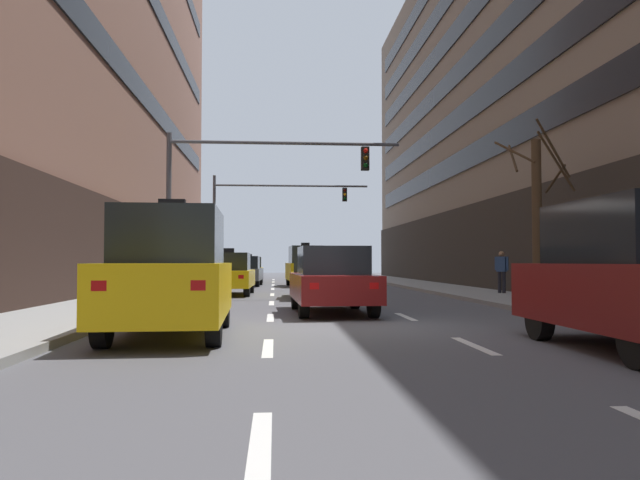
{
  "coord_description": "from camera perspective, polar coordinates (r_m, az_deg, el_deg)",
  "views": [
    {
      "loc": [
        -1.5,
        -12.35,
        1.31
      ],
      "look_at": [
        0.94,
        20.58,
        2.49
      ],
      "focal_mm": 34.2,
      "sensor_mm": 36.0,
      "label": 1
    }
  ],
  "objects": [
    {
      "name": "ground_plane",
      "position": [
        12.51,
        2.71,
        -8.06
      ],
      "size": [
        120.0,
        120.0,
        0.0
      ],
      "primitive_type": "plane",
      "color": "#515156"
    },
    {
      "name": "sidewalk_left",
      "position": [
        13.31,
        -25.62,
        -7.2
      ],
      "size": [
        3.0,
        80.0,
        0.14
      ],
      "primitive_type": "cube",
      "color": "gray",
      "rests_on": "ground"
    },
    {
      "name": "lane_stripe_l1_s2",
      "position": [
        4.54,
        -5.64,
        -18.78
      ],
      "size": [
        0.16,
        2.0,
        0.01
      ],
      "primitive_type": "cube",
      "color": "silver",
      "rests_on": "ground"
    },
    {
      "name": "lane_stripe_l1_s3",
      "position": [
        9.44,
        -4.89,
        -10.0
      ],
      "size": [
        0.16,
        2.0,
        0.01
      ],
      "primitive_type": "cube",
      "color": "silver",
      "rests_on": "ground"
    },
    {
      "name": "lane_stripe_l1_s4",
      "position": [
        14.41,
        -4.66,
        -7.24
      ],
      "size": [
        0.16,
        2.0,
        0.01
      ],
      "primitive_type": "cube",
      "color": "silver",
      "rests_on": "ground"
    },
    {
      "name": "lane_stripe_l1_s5",
      "position": [
        19.39,
        -4.55,
        -5.9
      ],
      "size": [
        0.16,
        2.0,
        0.01
      ],
      "primitive_type": "cube",
      "color": "silver",
      "rests_on": "ground"
    },
    {
      "name": "lane_stripe_l1_s6",
      "position": [
        24.38,
        -4.49,
        -5.11
      ],
      "size": [
        0.16,
        2.0,
        0.01
      ],
      "primitive_type": "cube",
      "color": "silver",
      "rests_on": "ground"
    },
    {
      "name": "lane_stripe_l1_s7",
      "position": [
        29.38,
        -4.45,
        -4.58
      ],
      "size": [
        0.16,
        2.0,
        0.01
      ],
      "primitive_type": "cube",
      "color": "silver",
      "rests_on": "ground"
    },
    {
      "name": "lane_stripe_l1_s8",
      "position": [
        34.37,
        -4.42,
        -4.21
      ],
      "size": [
        0.16,
        2.0,
        0.01
      ],
      "primitive_type": "cube",
      "color": "silver",
      "rests_on": "ground"
    },
    {
      "name": "lane_stripe_l1_s9",
      "position": [
        39.37,
        -4.4,
        -3.94
      ],
      "size": [
        0.16,
        2.0,
        0.01
      ],
      "primitive_type": "cube",
      "color": "silver",
      "rests_on": "ground"
    },
    {
      "name": "lane_stripe_l1_s10",
      "position": [
        44.37,
        -4.38,
        -3.72
      ],
      "size": [
        0.16,
        2.0,
        0.01
      ],
      "primitive_type": "cube",
      "color": "silver",
      "rests_on": "ground"
    },
    {
      "name": "lane_stripe_l2_s3",
      "position": [
        9.94,
        14.21,
        -9.55
      ],
      "size": [
        0.16,
        2.0,
        0.01
      ],
      "primitive_type": "cube",
      "color": "silver",
      "rests_on": "ground"
    },
    {
      "name": "lane_stripe_l2_s4",
      "position": [
        14.74,
        8.0,
        -7.11
      ],
      "size": [
        0.16,
        2.0,
        0.01
      ],
      "primitive_type": "cube",
      "color": "silver",
      "rests_on": "ground"
    },
    {
      "name": "lane_stripe_l2_s5",
      "position": [
        19.64,
        4.89,
        -5.85
      ],
      "size": [
        0.16,
        2.0,
        0.01
      ],
      "primitive_type": "cube",
      "color": "silver",
      "rests_on": "ground"
    },
    {
      "name": "lane_stripe_l2_s6",
      "position": [
        24.58,
        3.04,
        -5.09
      ],
      "size": [
        0.16,
        2.0,
        0.01
      ],
      "primitive_type": "cube",
      "color": "silver",
      "rests_on": "ground"
    },
    {
      "name": "lane_stripe_l2_s7",
      "position": [
        29.54,
        1.8,
        -4.57
      ],
      "size": [
        0.16,
        2.0,
        0.01
      ],
      "primitive_type": "cube",
      "color": "silver",
      "rests_on": "ground"
    },
    {
      "name": "lane_stripe_l2_s8",
      "position": [
        34.51,
        0.93,
        -4.21
      ],
      "size": [
        0.16,
        2.0,
        0.01
      ],
      "primitive_type": "cube",
      "color": "silver",
      "rests_on": "ground"
    },
    {
      "name": "lane_stripe_l2_s9",
      "position": [
        39.49,
        0.27,
        -3.94
      ],
      "size": [
        0.16,
        2.0,
        0.01
      ],
      "primitive_type": "cube",
      "color": "silver",
      "rests_on": "ground"
    },
    {
      "name": "lane_stripe_l2_s10",
      "position": [
        44.48,
        -0.23,
        -3.72
      ],
      "size": [
        0.16,
        2.0,
        0.01
      ],
      "primitive_type": "cube",
      "color": "silver",
      "rests_on": "ground"
    },
    {
      "name": "taxi_driving_0",
      "position": [
        32.36,
        -1.39,
        -2.47
      ],
      "size": [
        2.05,
        4.5,
        2.32
      ],
      "color": "black",
      "rests_on": "ground"
    },
    {
      "name": "car_driving_1",
      "position": [
        33.13,
        -7.07,
        -2.93
      ],
      "size": [
        1.94,
        4.34,
        1.6
      ],
      "color": "black",
      "rests_on": "ground"
    },
    {
      "name": "car_driving_2",
      "position": [
        15.52,
        1.11,
        -3.81
      ],
      "size": [
        2.03,
        4.57,
        1.69
      ],
      "color": "black",
      "rests_on": "ground"
    },
    {
      "name": "taxi_driving_3",
      "position": [
        24.3,
        -8.54,
        -3.18
      ],
      "size": [
        1.94,
        4.46,
        1.84
      ],
      "color": "black",
      "rests_on": "ground"
    },
    {
      "name": "taxi_driving_4",
      "position": [
        22.01,
        -0.49,
        -3.45
      ],
      "size": [
        1.88,
        4.21,
        1.73
      ],
      "color": "black",
      "rests_on": "ground"
    },
    {
      "name": "taxi_driving_5",
      "position": [
        38.94,
        -6.71,
        -2.79
      ],
      "size": [
        1.96,
        4.35,
        1.78
      ],
      "color": "black",
      "rests_on": "ground"
    },
    {
      "name": "taxi_driving_6",
      "position": [
        11.06,
        -13.72,
        -3.03
      ],
      "size": [
        2.07,
        4.66,
        2.42
      ],
      "color": "black",
      "rests_on": "ground"
    },
    {
      "name": "car_parked_1",
      "position": [
        10.02,
        27.47,
        -3.0
      ],
      "size": [
        1.92,
        4.59,
        2.22
      ],
      "color": "black",
      "rests_on": "ground"
    },
    {
      "name": "traffic_signal_0",
      "position": [
        21.73,
        -7.15,
        5.53
      ],
      "size": [
        8.24,
        0.35,
        5.69
      ],
      "color": "#4C4C51",
      "rests_on": "sidewalk_left"
    },
    {
      "name": "traffic_signal_1",
      "position": [
        37.61,
        -5.44,
        2.97
      ],
      "size": [
        9.53,
        0.35,
        6.45
      ],
      "color": "#4C4C51",
      "rests_on": "sidewalk_left"
    },
    {
      "name": "street_tree_0",
      "position": [
        18.56,
        19.65,
        2.3
      ],
      "size": [
        2.04,
        1.85,
        5.12
      ],
      "color": "#4C3823",
      "rests_on": "sidewalk_right"
    },
    {
      "name": "pedestrian_0",
      "position": [
        23.79,
        16.63,
        -2.61
      ],
      "size": [
        0.41,
        0.39,
        1.56
      ],
      "color": "black",
      "rests_on": "sidewalk_right"
    }
  ]
}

